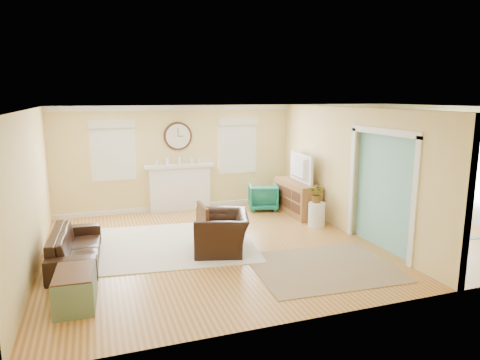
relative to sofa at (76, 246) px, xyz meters
The scene contains 29 objects.
floor 3.89m from the sofa, ahead, with size 9.00×9.00×0.00m, color #975D22.
wall_back 5.00m from the sofa, 37.52° to the left, with size 9.00×0.02×2.60m, color #D7BF6A.
wall_front 5.02m from the sofa, 37.89° to the right, with size 9.00×0.02×2.60m, color #D7BF6A.
wall_left 1.19m from the sofa, behind, with size 0.02×6.00×2.60m, color #D7BF6A.
wall_right 8.44m from the sofa, ahead, with size 0.02×6.00×2.60m, color #D7BF6A.
ceiling 4.52m from the sofa, ahead, with size 9.00×6.00×0.02m, color white.
partition 5.50m from the sofa, ahead, with size 0.17×6.00×2.60m.
fireplace 3.73m from the sofa, 50.23° to the left, with size 1.70×0.30×1.17m.
wall_clock 4.10m from the sofa, 51.06° to the left, with size 0.70×0.07×0.70m.
window_left 3.34m from the sofa, 74.19° to the left, with size 1.05×0.13×1.42m.
window_right 5.09m from the sofa, 36.73° to the left, with size 1.05×0.13×1.42m.
french_doors 8.37m from the sofa, ahead, with size 0.06×1.70×2.20m.
pendant 7.14m from the sofa, ahead, with size 0.30×0.30×0.55m.
rug_cream 1.81m from the sofa, 11.88° to the left, with size 3.02×2.61×0.02m, color beige.
rug_jute 4.22m from the sofa, 22.17° to the right, with size 2.29×1.88×0.01m, color #957E61.
rug_grey 6.60m from the sofa, ahead, with size 2.21×2.76×0.01m, color gray.
sofa is the anchor object (origin of this frame).
eames_chair 2.54m from the sofa, ahead, with size 1.10×0.96×0.72m, color black.
green_chair 4.89m from the sofa, 26.89° to the left, with size 0.69×0.71×0.65m, color #0D6650.
trunk 1.65m from the sofa, 88.53° to the right, with size 0.57×0.88×0.49m.
credenza 5.23m from the sofa, 17.60° to the left, with size 0.53×1.56×0.80m.
tv 5.28m from the sofa, 17.66° to the left, with size 1.17×0.15×0.67m, color black.
garden_stool 4.96m from the sofa, ahead, with size 0.36×0.36×0.53m, color white.
potted_plant 4.98m from the sofa, ahead, with size 0.36×0.31×0.40m, color #337F33.
dining_table 6.59m from the sofa, ahead, with size 1.67×0.93×0.59m, color #4E2917.
dining_chair_n 6.75m from the sofa, 10.16° to the left, with size 0.54×0.54×1.00m.
dining_chair_s 6.64m from the sofa, ahead, with size 0.44×0.44×0.87m.
dining_chair_w 5.93m from the sofa, ahead, with size 0.45×0.45×1.01m.
dining_chair_e 7.22m from the sofa, ahead, with size 0.42×0.42×0.95m.
Camera 1 is at (-3.48, -7.48, 2.82)m, focal length 32.00 mm.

